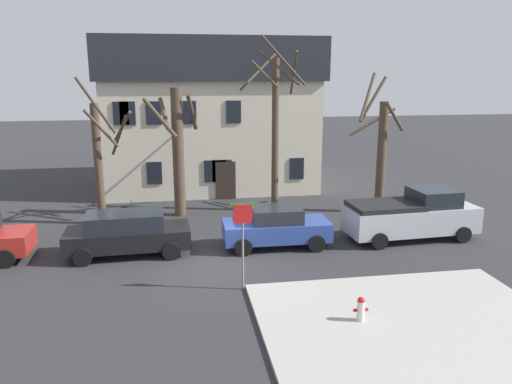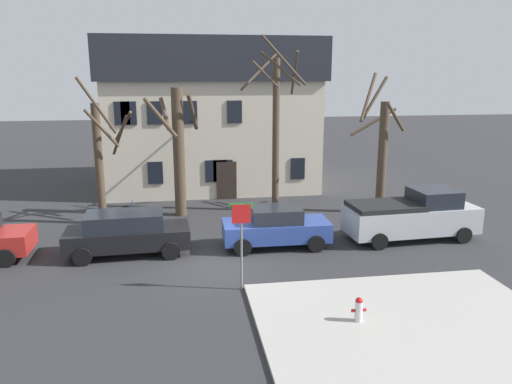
% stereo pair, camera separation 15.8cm
% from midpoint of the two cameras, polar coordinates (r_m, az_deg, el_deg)
% --- Properties ---
extents(ground_plane, '(120.00, 120.00, 0.00)m').
position_cam_midpoint_polar(ground_plane, '(18.30, -4.62, -8.47)').
color(ground_plane, '#2D2D30').
extents(sidewalk_slab, '(8.36, 8.28, 0.12)m').
position_cam_midpoint_polar(sidewalk_slab, '(14.12, 18.75, -15.96)').
color(sidewalk_slab, '#A8A59E').
rests_on(sidewalk_slab, ground_plane).
extents(building_main, '(12.52, 8.42, 8.75)m').
position_cam_midpoint_polar(building_main, '(30.84, -5.52, 9.06)').
color(building_main, beige).
rests_on(building_main, ground_plane).
extents(tree_bare_near, '(2.26, 2.67, 6.71)m').
position_cam_midpoint_polar(tree_bare_near, '(23.51, -17.60, 3.81)').
color(tree_bare_near, '#4C3D2D').
rests_on(tree_bare_near, ground_plane).
extents(tree_bare_mid, '(2.59, 2.20, 6.18)m').
position_cam_midpoint_polar(tree_bare_mid, '(24.07, -9.19, 4.93)').
color(tree_bare_mid, '#4C3D2D').
rests_on(tree_bare_mid, ground_plane).
extents(tree_bare_far, '(2.98, 3.01, 8.53)m').
position_cam_midpoint_polar(tree_bare_far, '(24.45, 2.05, 7.63)').
color(tree_bare_far, '#4C3D2D').
rests_on(tree_bare_far, ground_plane).
extents(tree_bare_end, '(2.46, 2.30, 6.85)m').
position_cam_midpoint_polar(tree_bare_end, '(25.22, 13.91, 4.81)').
color(tree_bare_end, '#4C3D2D').
rests_on(tree_bare_end, ground_plane).
extents(car_black_wagon, '(4.73, 2.15, 1.67)m').
position_cam_midpoint_polar(car_black_wagon, '(19.70, -14.79, -4.57)').
color(car_black_wagon, black).
rests_on(car_black_wagon, ground_plane).
extents(car_blue_sedan, '(4.27, 2.01, 1.64)m').
position_cam_midpoint_polar(car_blue_sedan, '(19.96, 2.11, -4.03)').
color(car_blue_sedan, '#2D4799').
rests_on(car_blue_sedan, ground_plane).
extents(pickup_truck_silver, '(5.59, 2.44, 2.10)m').
position_cam_midpoint_polar(pickup_truck_silver, '(21.87, 17.27, -2.54)').
color(pickup_truck_silver, '#B7BABF').
rests_on(pickup_truck_silver, ground_plane).
extents(fire_hydrant, '(0.42, 0.22, 0.70)m').
position_cam_midpoint_polar(fire_hydrant, '(14.41, 11.63, -12.97)').
color(fire_hydrant, silver).
rests_on(fire_hydrant, sidewalk_slab).
extents(street_sign_pole, '(0.76, 0.07, 2.90)m').
position_cam_midpoint_polar(street_sign_pole, '(15.67, -1.83, -4.39)').
color(street_sign_pole, slate).
rests_on(street_sign_pole, ground_plane).
extents(bicycle_leaning, '(1.68, 0.59, 1.03)m').
position_cam_midpoint_polar(bicycle_leaning, '(24.08, -13.80, -2.46)').
color(bicycle_leaning, black).
rests_on(bicycle_leaning, ground_plane).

